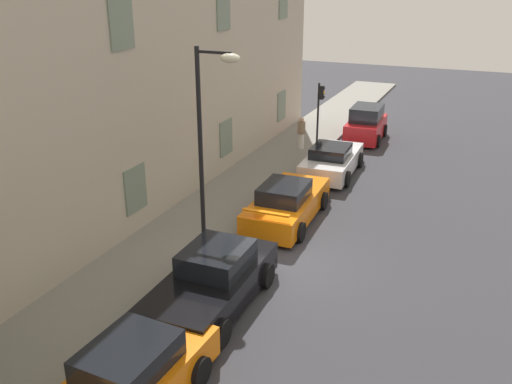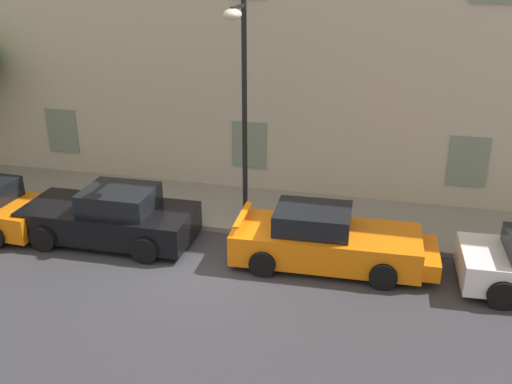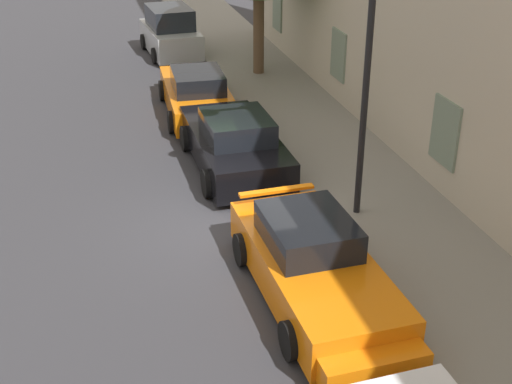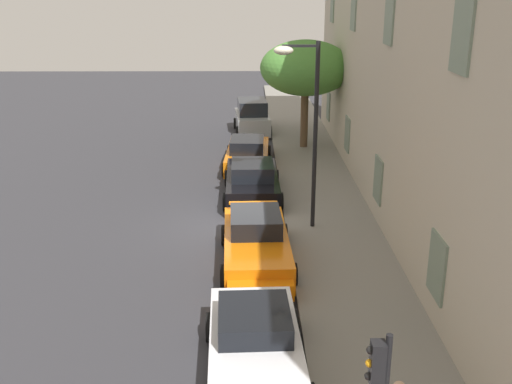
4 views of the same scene
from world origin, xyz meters
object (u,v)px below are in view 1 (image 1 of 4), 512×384
street_lamp (211,113)px  sportscar_yellow_flank (208,287)px  hatchback_distant (366,125)px  sportscar_white_middle (288,202)px  traffic_light (320,103)px  pedestrian_admiring (301,133)px  sportscar_tail_end (333,160)px

street_lamp → sportscar_yellow_flank: bearing=-155.1°
hatchback_distant → street_lamp: 14.16m
sportscar_white_middle → street_lamp: size_ratio=0.84×
hatchback_distant → traffic_light: 3.20m
sportscar_yellow_flank → pedestrian_admiring: bearing=9.4°
sportscar_yellow_flank → traffic_light: 15.03m
sportscar_white_middle → traffic_light: bearing=10.5°
sportscar_yellow_flank → traffic_light: traffic_light is taller
sportscar_yellow_flank → sportscar_tail_end: sportscar_yellow_flank is taller
sportscar_white_middle → traffic_light: traffic_light is taller
sportscar_tail_end → hatchback_distant: (5.61, -0.15, 0.22)m
sportscar_yellow_flank → hatchback_distant: bearing=-0.5°
sportscar_tail_end → pedestrian_admiring: 3.35m
sportscar_white_middle → sportscar_yellow_flank: bearing=-179.2°
sportscar_white_middle → hatchback_distant: size_ratio=1.41×
hatchback_distant → pedestrian_admiring: (-3.18, 2.43, 0.10)m
traffic_light → pedestrian_admiring: bearing=150.0°
sportscar_tail_end → traffic_light: traffic_light is taller
hatchback_distant → pedestrian_admiring: hatchback_distant is taller
sportscar_tail_end → street_lamp: street_lamp is taller
hatchback_distant → sportscar_tail_end: bearing=178.5°
sportscar_yellow_flank → street_lamp: bearing=24.9°
sportscar_white_middle → traffic_light: size_ratio=1.65×
sportscar_white_middle → pedestrian_admiring: bearing=15.9°
hatchback_distant → street_lamp: (-13.63, 1.73, 3.44)m
sportscar_tail_end → pedestrian_admiring: (2.43, 2.28, 0.33)m
sportscar_tail_end → street_lamp: bearing=168.9°
sportscar_tail_end → pedestrian_admiring: pedestrian_admiring is taller
sportscar_tail_end → traffic_light: 4.17m
sportscar_tail_end → pedestrian_admiring: size_ratio=3.06×
traffic_light → pedestrian_admiring: (-1.00, 0.58, -1.32)m
sportscar_white_middle → sportscar_tail_end: (5.30, -0.08, -0.02)m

